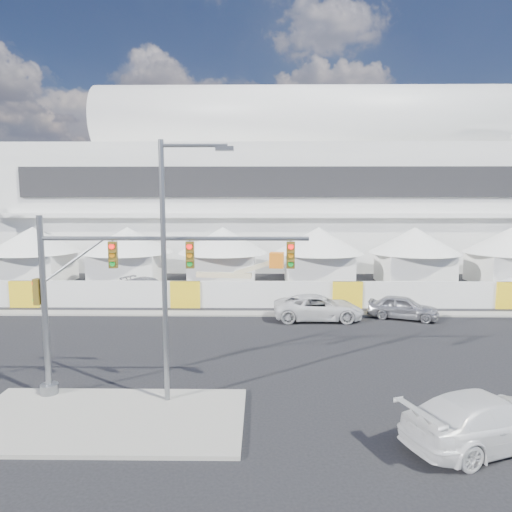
{
  "coord_description": "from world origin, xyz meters",
  "views": [
    {
      "loc": [
        -0.36,
        -18.7,
        8.08
      ],
      "look_at": [
        -0.7,
        10.0,
        4.45
      ],
      "focal_mm": 32.0,
      "sensor_mm": 36.0,
      "label": 1
    }
  ],
  "objects_px": {
    "sedan_silver": "(403,307)",
    "boom_lift": "(217,289)",
    "traffic_mast": "(102,295)",
    "streetlight_median": "(171,255)",
    "lot_car_c": "(149,287)",
    "pickup_near": "(487,419)",
    "pickup_curb": "(318,308)"
  },
  "relations": [
    {
      "from": "sedan_silver",
      "to": "boom_lift",
      "type": "distance_m",
      "value": 13.73
    },
    {
      "from": "traffic_mast",
      "to": "streetlight_median",
      "type": "height_order",
      "value": "streetlight_median"
    },
    {
      "from": "traffic_mast",
      "to": "lot_car_c",
      "type": "bearing_deg",
      "value": 98.96
    },
    {
      "from": "lot_car_c",
      "to": "sedan_silver",
      "type": "bearing_deg",
      "value": -83.49
    },
    {
      "from": "traffic_mast",
      "to": "boom_lift",
      "type": "xyz_separation_m",
      "value": [
        2.89,
        16.86,
        -3.17
      ]
    },
    {
      "from": "streetlight_median",
      "to": "lot_car_c",
      "type": "bearing_deg",
      "value": 106.43
    },
    {
      "from": "lot_car_c",
      "to": "traffic_mast",
      "type": "distance_m",
      "value": 20.43
    },
    {
      "from": "streetlight_median",
      "to": "boom_lift",
      "type": "bearing_deg",
      "value": 89.96
    },
    {
      "from": "boom_lift",
      "to": "pickup_near",
      "type": "bearing_deg",
      "value": -53.44
    },
    {
      "from": "traffic_mast",
      "to": "streetlight_median",
      "type": "bearing_deg",
      "value": -10.14
    },
    {
      "from": "pickup_near",
      "to": "pickup_curb",
      "type": "bearing_deg",
      "value": -7.84
    },
    {
      "from": "boom_lift",
      "to": "pickup_curb",
      "type": "bearing_deg",
      "value": -24.46
    },
    {
      "from": "lot_car_c",
      "to": "traffic_mast",
      "type": "xyz_separation_m",
      "value": [
        3.13,
        -19.87,
        3.54
      ]
    },
    {
      "from": "pickup_near",
      "to": "streetlight_median",
      "type": "distance_m",
      "value": 12.36
    },
    {
      "from": "streetlight_median",
      "to": "pickup_curb",
      "type": "bearing_deg",
      "value": 60.17
    },
    {
      "from": "traffic_mast",
      "to": "streetlight_median",
      "type": "distance_m",
      "value": 3.37
    },
    {
      "from": "pickup_curb",
      "to": "lot_car_c",
      "type": "height_order",
      "value": "pickup_curb"
    },
    {
      "from": "pickup_curb",
      "to": "lot_car_c",
      "type": "bearing_deg",
      "value": 60.04
    },
    {
      "from": "pickup_curb",
      "to": "sedan_silver",
      "type": "bearing_deg",
      "value": -86.59
    },
    {
      "from": "sedan_silver",
      "to": "streetlight_median",
      "type": "height_order",
      "value": "streetlight_median"
    },
    {
      "from": "sedan_silver",
      "to": "pickup_near",
      "type": "xyz_separation_m",
      "value": [
        -2.15,
        -15.93,
        0.08
      ]
    },
    {
      "from": "traffic_mast",
      "to": "boom_lift",
      "type": "height_order",
      "value": "traffic_mast"
    },
    {
      "from": "sedan_silver",
      "to": "boom_lift",
      "type": "xyz_separation_m",
      "value": [
        -13.02,
        4.36,
        0.31
      ]
    },
    {
      "from": "sedan_silver",
      "to": "pickup_near",
      "type": "relative_size",
      "value": 0.78
    },
    {
      "from": "pickup_curb",
      "to": "pickup_near",
      "type": "distance_m",
      "value": 16.01
    },
    {
      "from": "pickup_curb",
      "to": "pickup_near",
      "type": "relative_size",
      "value": 1.0
    },
    {
      "from": "sedan_silver",
      "to": "lot_car_c",
      "type": "relative_size",
      "value": 0.92
    },
    {
      "from": "boom_lift",
      "to": "sedan_silver",
      "type": "bearing_deg",
      "value": -10.13
    },
    {
      "from": "lot_car_c",
      "to": "boom_lift",
      "type": "xyz_separation_m",
      "value": [
        6.03,
        -3.01,
        0.37
      ]
    },
    {
      "from": "traffic_mast",
      "to": "boom_lift",
      "type": "distance_m",
      "value": 17.4
    },
    {
      "from": "streetlight_median",
      "to": "boom_lift",
      "type": "relative_size",
      "value": 1.24
    },
    {
      "from": "pickup_curb",
      "to": "boom_lift",
      "type": "relative_size",
      "value": 0.73
    }
  ]
}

